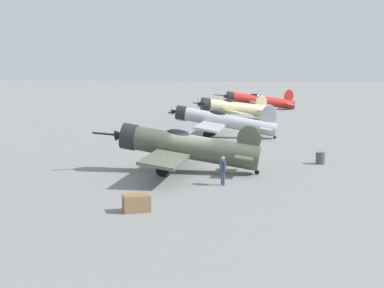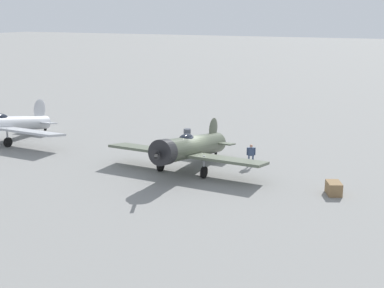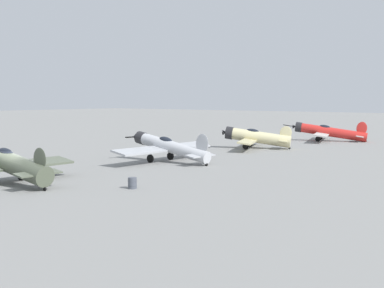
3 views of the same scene
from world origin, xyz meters
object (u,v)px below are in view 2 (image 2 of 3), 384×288
airplane_foreground (189,148)px  ground_crew_mechanic (251,153)px  fuel_drum (187,133)px  equipment_crate (334,188)px  airplane_mid_apron (4,124)px

airplane_foreground → ground_crew_mechanic: size_ratio=6.99×
fuel_drum → airplane_foreground: bearing=116.6°
airplane_foreground → ground_crew_mechanic: airplane_foreground is taller
equipment_crate → airplane_foreground: bearing=-3.3°
airplane_mid_apron → fuel_drum: (-13.34, -8.04, -1.16)m
airplane_mid_apron → fuel_drum: bearing=122.7°
airplane_mid_apron → airplane_foreground: bearing=89.5°
airplane_foreground → fuel_drum: size_ratio=14.19×
ground_crew_mechanic → equipment_crate: bearing=-143.6°
airplane_mid_apron → ground_crew_mechanic: (-21.28, -2.13, -0.58)m
ground_crew_mechanic → equipment_crate: 7.32m
airplane_foreground → equipment_crate: bearing=88.2°
airplane_mid_apron → ground_crew_mechanic: bearing=97.3°
airplane_mid_apron → fuel_drum: airplane_mid_apron is taller
airplane_foreground → equipment_crate: 10.14m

